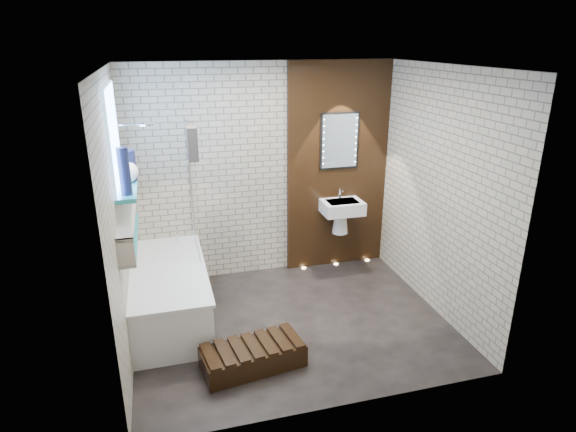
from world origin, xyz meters
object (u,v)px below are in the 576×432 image
object	(u,v)px
washbasin	(342,212)
walnut_step	(253,357)
bath_screen	(193,189)
led_mirror	(340,141)
bathtub	(169,293)

from	to	relation	value
washbasin	walnut_step	size ratio (longest dim) A/B	0.63
bath_screen	led_mirror	distance (m)	1.89
led_mirror	walnut_step	bearing A→B (deg)	-129.00
bathtub	led_mirror	world-z (taller)	led_mirror
bath_screen	walnut_step	size ratio (longest dim) A/B	1.52
led_mirror	walnut_step	xyz separation A→B (m)	(-1.49, -1.84, -1.55)
bath_screen	walnut_step	xyz separation A→B (m)	(0.33, -1.50, -1.18)
bath_screen	led_mirror	bearing A→B (deg)	10.66
washbasin	bath_screen	bearing A→B (deg)	-174.22
bathtub	washbasin	bearing A→B (deg)	16.01
bathtub	led_mirror	bearing A→B (deg)	19.78
bathtub	walnut_step	size ratio (longest dim) A/B	1.89
bathtub	led_mirror	distance (m)	2.68
bathtub	washbasin	size ratio (longest dim) A/B	3.00
bathtub	bath_screen	distance (m)	1.14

